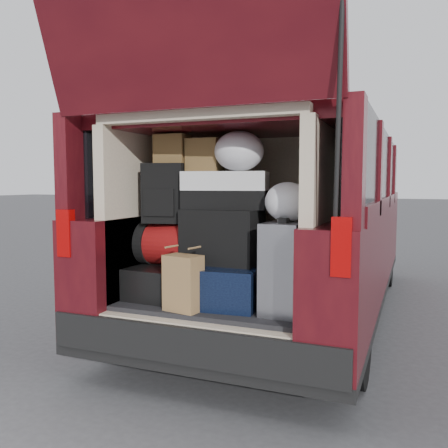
# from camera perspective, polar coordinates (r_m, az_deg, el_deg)

# --- Properties ---
(ground) EXTENTS (80.00, 80.00, 0.00)m
(ground) POSITION_cam_1_polar(r_m,az_deg,el_deg) (3.26, -1.57, -19.24)
(ground) COLOR #3A3A3D
(ground) RESTS_ON ground
(minivan) EXTENTS (1.90, 5.35, 2.77)m
(minivan) POSITION_cam_1_polar(r_m,az_deg,el_deg) (4.75, 7.42, -0.22)
(minivan) COLOR black
(minivan) RESTS_ON ground
(load_floor) EXTENTS (1.24, 1.05, 0.55)m
(load_floor) POSITION_cam_1_polar(r_m,az_deg,el_deg) (3.40, 0.33, -13.24)
(load_floor) COLOR black
(load_floor) RESTS_ON ground
(black_hardshell) EXTENTS (0.42, 0.56, 0.21)m
(black_hardshell) POSITION_cam_1_polar(r_m,az_deg,el_deg) (3.35, -6.96, -6.78)
(black_hardshell) COLOR black
(black_hardshell) RESTS_ON load_floor
(navy_hardshell) EXTENTS (0.52, 0.62, 0.25)m
(navy_hardshell) POSITION_cam_1_polar(r_m,az_deg,el_deg) (3.15, 0.31, -7.14)
(navy_hardshell) COLOR black
(navy_hardshell) RESTS_ON load_floor
(silver_roller) EXTENTS (0.24, 0.37, 0.55)m
(silver_roller) POSITION_cam_1_polar(r_m,az_deg,el_deg) (2.91, 7.35, -5.22)
(silver_roller) COLOR silver
(silver_roller) RESTS_ON load_floor
(kraft_bag) EXTENTS (0.25, 0.18, 0.35)m
(kraft_bag) POSITION_cam_1_polar(r_m,az_deg,el_deg) (2.95, -4.93, -7.09)
(kraft_bag) COLOR olive
(kraft_bag) RESTS_ON load_floor
(red_duffel) EXTENTS (0.47, 0.32, 0.30)m
(red_duffel) POSITION_cam_1_polar(r_m,az_deg,el_deg) (3.32, -6.18, -2.38)
(red_duffel) COLOR maroon
(red_duffel) RESTS_ON black_hardshell
(black_soft_case) EXTENTS (0.51, 0.31, 0.36)m
(black_soft_case) POSITION_cam_1_polar(r_m,az_deg,el_deg) (3.13, -0.20, -1.50)
(black_soft_case) COLOR black
(black_soft_case) RESTS_ON navy_hardshell
(backpack) EXTENTS (0.31, 0.22, 0.41)m
(backpack) POSITION_cam_1_polar(r_m,az_deg,el_deg) (3.27, -7.13, 3.69)
(backpack) COLOR black
(backpack) RESTS_ON red_duffel
(twotone_duffel) EXTENTS (0.60, 0.38, 0.25)m
(twotone_duffel) POSITION_cam_1_polar(r_m,az_deg,el_deg) (3.17, 0.24, 4.08)
(twotone_duffel) COLOR silver
(twotone_duffel) RESTS_ON black_soft_case
(grocery_sack_lower) EXTENTS (0.23, 0.19, 0.20)m
(grocery_sack_lower) POSITION_cam_1_polar(r_m,az_deg,el_deg) (3.32, -6.20, 8.92)
(grocery_sack_lower) COLOR brown
(grocery_sack_lower) RESTS_ON backpack
(grocery_sack_upper) EXTENTS (0.23, 0.19, 0.22)m
(grocery_sack_upper) POSITION_cam_1_polar(r_m,az_deg,el_deg) (3.25, -2.31, 8.25)
(grocery_sack_upper) COLOR brown
(grocery_sack_upper) RESTS_ON twotone_duffel
(plastic_bag_center) EXTENTS (0.33, 0.31, 0.26)m
(plastic_bag_center) POSITION_cam_1_polar(r_m,az_deg,el_deg) (3.11, 1.82, 8.75)
(plastic_bag_center) COLOR white
(plastic_bag_center) RESTS_ON twotone_duffel
(plastic_bag_right) EXTENTS (0.29, 0.27, 0.24)m
(plastic_bag_right) POSITION_cam_1_polar(r_m,az_deg,el_deg) (2.92, 7.66, 2.66)
(plastic_bag_right) COLOR white
(plastic_bag_right) RESTS_ON silver_roller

